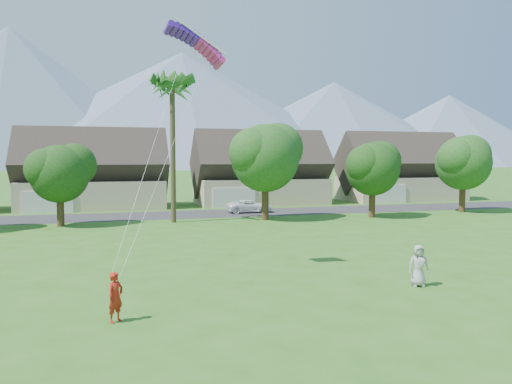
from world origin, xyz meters
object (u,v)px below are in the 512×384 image
object	(u,v)px
kite_flyer	(116,297)
watcher	(419,266)
parked_car	(250,206)
parafoil_kite	(197,42)

from	to	relation	value
kite_flyer	watcher	world-z (taller)	watcher
watcher	parked_car	xyz separation A→B (m)	(0.54, 29.61, -0.26)
parked_car	kite_flyer	bearing A→B (deg)	157.55
kite_flyer	parked_car	size ratio (longest dim) A/B	0.37
watcher	parafoil_kite	bearing A→B (deg)	167.41
watcher	parafoil_kite	size ratio (longest dim) A/B	0.60
parafoil_kite	kite_flyer	bearing A→B (deg)	-122.46
kite_flyer	parafoil_kite	size ratio (longest dim) A/B	0.57
kite_flyer	parked_car	xyz separation A→B (m)	(13.09, 30.86, -0.21)
watcher	parafoil_kite	world-z (taller)	parafoil_kite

